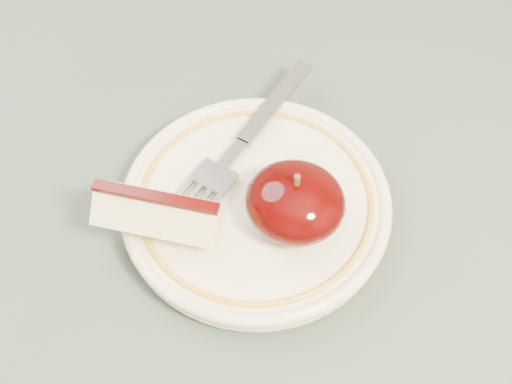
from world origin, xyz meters
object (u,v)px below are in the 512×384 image
at_px(plate, 256,204).
at_px(fork, 242,144).
at_px(table, 112,312).
at_px(apple_half, 295,202).

height_order(plate, fork, fork).
relative_size(table, apple_half, 13.85).
relative_size(plate, apple_half, 2.82).
distance_m(table, apple_half, 0.19).
xyz_separation_m(plate, apple_half, (0.03, -0.00, 0.02)).
xyz_separation_m(table, fork, (0.07, 0.11, 0.11)).
bearing_deg(apple_half, plate, 171.06).
distance_m(plate, fork, 0.05).
height_order(plate, apple_half, apple_half).
height_order(table, apple_half, apple_half).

